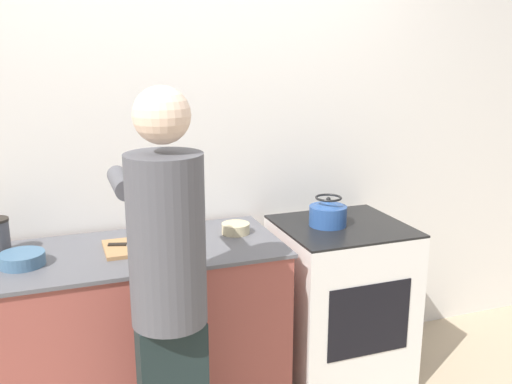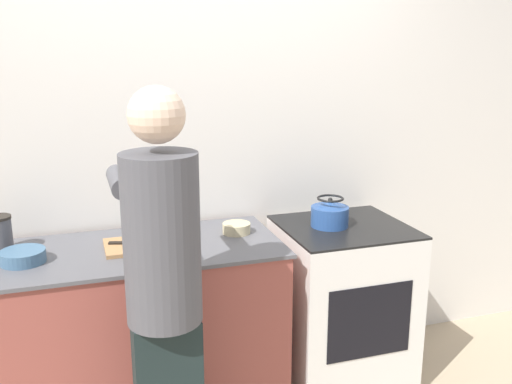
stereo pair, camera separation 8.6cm
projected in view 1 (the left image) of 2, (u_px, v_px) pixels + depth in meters
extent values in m
cube|color=silver|center=(190.00, 146.00, 3.04)|extent=(8.00, 0.05, 2.60)
cube|color=#9E4C42|center=(139.00, 337.00, 2.79)|extent=(1.37, 0.62, 0.87)
cube|color=#56565B|center=(134.00, 251.00, 2.67)|extent=(1.39, 0.65, 0.02)
cube|color=silver|center=(340.00, 303.00, 3.15)|extent=(0.66, 0.62, 0.88)
cube|color=black|center=(343.00, 226.00, 3.04)|extent=(0.66, 0.62, 0.01)
cube|color=black|center=(369.00, 320.00, 2.86)|extent=(0.46, 0.01, 0.39)
cylinder|color=#4C4C51|center=(167.00, 240.00, 2.12)|extent=(0.29, 0.29, 0.66)
sphere|color=beige|center=(162.00, 115.00, 2.00)|extent=(0.21, 0.21, 0.21)
cylinder|color=#4C4C51|center=(121.00, 182.00, 2.29)|extent=(0.08, 0.30, 0.08)
cylinder|color=#4C4C51|center=(181.00, 178.00, 2.37)|extent=(0.08, 0.30, 0.08)
cube|color=#A87A4C|center=(141.00, 246.00, 2.69)|extent=(0.34, 0.25, 0.02)
cube|color=silver|center=(143.00, 244.00, 2.68)|extent=(0.15, 0.08, 0.01)
cube|color=black|center=(118.00, 245.00, 2.67)|extent=(0.09, 0.05, 0.01)
cylinder|color=#284C8C|center=(328.00, 216.00, 3.02)|extent=(0.20, 0.20, 0.11)
cone|color=#284C8C|center=(328.00, 204.00, 3.00)|extent=(0.16, 0.16, 0.03)
sphere|color=black|center=(328.00, 199.00, 2.99)|extent=(0.02, 0.02, 0.02)
torus|color=black|center=(328.00, 198.00, 2.99)|extent=(0.14, 0.14, 0.01)
cylinder|color=#426684|center=(22.00, 259.00, 2.47)|extent=(0.19, 0.19, 0.06)
cylinder|color=#C6B789|center=(236.00, 228.00, 2.89)|extent=(0.14, 0.14, 0.05)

